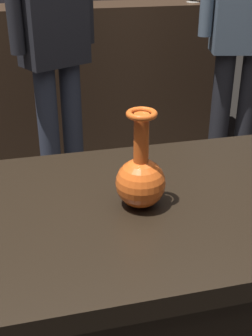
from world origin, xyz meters
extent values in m
cube|color=black|center=(0.00, 0.00, 0.38)|extent=(1.10, 0.59, 0.75)
cube|color=black|center=(0.00, 0.00, 0.78)|extent=(1.20, 0.64, 0.05)
cube|color=#422D1E|center=(0.00, 2.20, 0.47)|extent=(2.60, 0.40, 0.95)
cube|color=#422D1E|center=(0.00, 2.20, 0.97)|extent=(2.60, 0.40, 0.04)
sphere|color=#E55B1E|center=(0.07, -0.01, 0.86)|extent=(0.12, 0.12, 0.12)
cylinder|color=#E55B1E|center=(0.07, -0.01, 0.97)|extent=(0.03, 0.03, 0.12)
torus|color=#E55B1E|center=(0.07, -0.01, 1.03)|extent=(0.07, 0.07, 0.01)
cone|color=gray|center=(1.04, 2.17, 1.00)|extent=(0.10, 0.10, 0.02)
cylinder|color=silver|center=(0.00, 2.21, 1.00)|extent=(0.04, 0.04, 0.01)
cylinder|color=#333847|center=(0.07, 1.39, 0.41)|extent=(0.11, 0.11, 0.81)
cylinder|color=#333847|center=(-0.06, 1.33, 0.41)|extent=(0.11, 0.11, 0.81)
cylinder|color=#232328|center=(1.06, 1.28, 0.42)|extent=(0.11, 0.11, 0.83)
cylinder|color=#232328|center=(0.91, 1.32, 0.42)|extent=(0.11, 0.11, 0.83)
camera|label=1|loc=(-0.18, -0.88, 1.36)|focal=47.28mm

